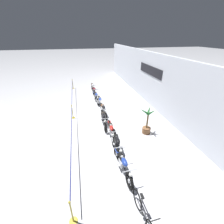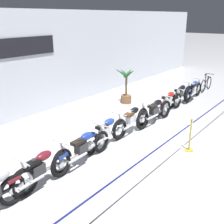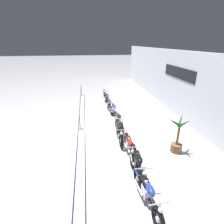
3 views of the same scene
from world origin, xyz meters
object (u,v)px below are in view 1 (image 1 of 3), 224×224
object	(u,v)px
motorcycle_blue_2	(96,97)
bicycle	(144,214)
motorcycle_silver_0	(93,88)
motorcycle_blue_3	(100,102)
motorcycle_black_4	(103,110)
stanchion_mid_left	(73,114)
potted_palm_left_of_row	(147,122)
stanchion_mid_right	(72,215)
motorcycle_black_7	(117,144)
motorcycle_black_5	(104,119)
motorcycle_blue_8	(123,164)
motorcycle_maroon_1	(94,91)
motorcycle_red_6	(111,131)
stanchion_far_left	(72,100)

from	to	relation	value
motorcycle_blue_2	bicycle	bearing A→B (deg)	0.88
motorcycle_silver_0	motorcycle_blue_3	world-z (taller)	motorcycle_silver_0
motorcycle_black_4	stanchion_mid_left	xyz separation A→B (m)	(-0.13, -2.21, -0.11)
motorcycle_black_4	potted_palm_left_of_row	xyz separation A→B (m)	(2.77, 2.18, 0.27)
motorcycle_black_4	stanchion_mid_right	size ratio (longest dim) A/B	2.14
motorcycle_black_4	stanchion_mid_left	bearing A→B (deg)	-93.32
motorcycle_black_4	motorcycle_black_7	distance (m)	3.99
motorcycle_black_5	motorcycle_blue_8	bearing A→B (deg)	1.53
motorcycle_maroon_1	motorcycle_black_4	world-z (taller)	motorcycle_maroon_1
motorcycle_silver_0	motorcycle_black_5	world-z (taller)	motorcycle_silver_0
motorcycle_blue_8	motorcycle_red_6	bearing A→B (deg)	178.40
motorcycle_blue_8	stanchion_far_left	distance (m)	7.29
motorcycle_blue_8	motorcycle_black_4	bearing A→B (deg)	178.96
motorcycle_maroon_1	potted_palm_left_of_row	bearing A→B (deg)	18.53
motorcycle_blue_2	stanchion_mid_left	world-z (taller)	stanchion_mid_left
motorcycle_black_5	motorcycle_maroon_1	bearing A→B (deg)	179.45
motorcycle_red_6	stanchion_mid_right	distance (m)	4.66
motorcycle_black_5	stanchion_far_left	xyz separation A→B (m)	(-2.92, -2.01, 0.30)
motorcycle_black_7	stanchion_mid_left	xyz separation A→B (m)	(-4.11, -2.22, -0.12)
motorcycle_maroon_1	stanchion_mid_left	bearing A→B (deg)	-26.94
motorcycle_maroon_1	stanchion_mid_right	distance (m)	11.24
motorcycle_black_5	stanchion_far_left	world-z (taller)	stanchion_far_left
motorcycle_blue_2	motorcycle_black_7	bearing A→B (deg)	1.43
stanchion_mid_left	motorcycle_black_7	bearing A→B (deg)	28.30
motorcycle_black_5	potted_palm_left_of_row	world-z (taller)	potted_palm_left_of_row
potted_palm_left_of_row	motorcycle_blue_8	bearing A→B (deg)	-41.64
stanchion_mid_right	potted_palm_left_of_row	bearing A→B (deg)	132.99
motorcycle_black_7	potted_palm_left_of_row	size ratio (longest dim) A/B	1.40
motorcycle_blue_2	potted_palm_left_of_row	distance (m)	5.95
motorcycle_black_7	stanchion_mid_left	size ratio (longest dim) A/B	2.33
bicycle	motorcycle_black_7	bearing A→B (deg)	179.80
motorcycle_black_7	stanchion_mid_left	distance (m)	4.67
motorcycle_silver_0	motorcycle_black_4	bearing A→B (deg)	1.85
motorcycle_blue_2	bicycle	size ratio (longest dim) A/B	1.37
motorcycle_silver_0	bicycle	size ratio (longest dim) A/B	1.28
bicycle	stanchion_mid_right	xyz separation A→B (m)	(-0.49, -2.20, -0.02)
motorcycle_black_7	motorcycle_red_6	bearing A→B (deg)	-178.75
motorcycle_black_7	stanchion_mid_right	size ratio (longest dim) A/B	2.33
motorcycle_blue_3	stanchion_mid_right	size ratio (longest dim) A/B	2.03
motorcycle_black_7	stanchion_mid_left	world-z (taller)	stanchion_mid_left
bicycle	stanchion_mid_left	bearing A→B (deg)	-163.60
motorcycle_silver_0	stanchion_far_left	size ratio (longest dim) A/B	0.16
bicycle	stanchion_mid_left	size ratio (longest dim) A/B	1.64
motorcycle_blue_8	stanchion_far_left	bearing A→B (deg)	-163.10
motorcycle_black_7	bicycle	xyz separation A→B (m)	(3.37, -0.01, -0.09)
stanchion_mid_right	motorcycle_blue_8	bearing A→B (deg)	125.96
bicycle	potted_palm_left_of_row	world-z (taller)	potted_palm_left_of_row
motorcycle_black_5	stanchion_mid_right	xyz separation A→B (m)	(5.59, -2.01, -0.11)
potted_palm_left_of_row	stanchion_mid_left	bearing A→B (deg)	-123.47
motorcycle_blue_2	stanchion_far_left	size ratio (longest dim) A/B	0.17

